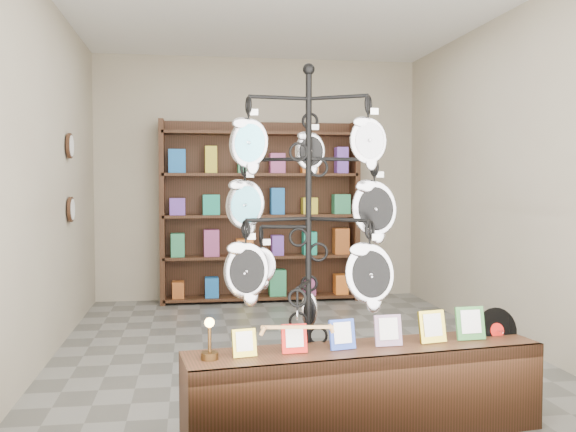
{
  "coord_description": "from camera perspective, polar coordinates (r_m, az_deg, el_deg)",
  "views": [
    {
      "loc": [
        -0.86,
        -5.5,
        1.45
      ],
      "look_at": [
        -0.17,
        -1.0,
        1.22
      ],
      "focal_mm": 40.0,
      "sensor_mm": 36.0,
      "label": 1
    }
  ],
  "objects": [
    {
      "name": "ground",
      "position": [
        5.76,
        0.11,
        -11.63
      ],
      "size": [
        5.0,
        5.0,
        0.0
      ],
      "primitive_type": "plane",
      "color": "slate",
      "rests_on": "ground"
    },
    {
      "name": "room_envelope",
      "position": [
        5.59,
        0.11,
        7.06
      ],
      "size": [
        5.0,
        5.0,
        5.0
      ],
      "color": "#B0A88D",
      "rests_on": "ground"
    },
    {
      "name": "display_tree",
      "position": [
        3.76,
        1.83,
        -0.3
      ],
      "size": [
        1.11,
        1.07,
        2.14
      ],
      "rotation": [
        0.0,
        0.0,
        -0.21
      ],
      "color": "black",
      "rests_on": "ground"
    },
    {
      "name": "front_shelf",
      "position": [
        3.85,
        6.86,
        -15.16
      ],
      "size": [
        2.11,
        0.68,
        0.73
      ],
      "rotation": [
        0.0,
        0.0,
        0.13
      ],
      "color": "black",
      "rests_on": "ground"
    },
    {
      "name": "back_shelving",
      "position": [
        7.86,
        -2.47,
        -0.11
      ],
      "size": [
        2.42,
        0.36,
        2.2
      ],
      "color": "black",
      "rests_on": "ground"
    },
    {
      "name": "wall_clocks",
      "position": [
        6.4,
        -18.78,
        3.24
      ],
      "size": [
        0.03,
        0.24,
        0.84
      ],
      "color": "black",
      "rests_on": "ground"
    }
  ]
}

